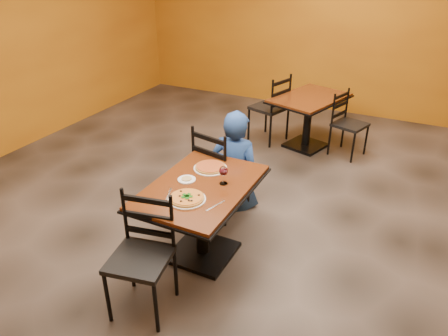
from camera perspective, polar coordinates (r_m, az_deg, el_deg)
The scene contains 18 objects.
floor at distance 4.43m, azimuth 0.28°, elevation -7.82°, with size 7.00×8.00×0.01m, color black.
wall_back at distance 7.49m, azimuth 14.66°, elevation 18.62°, with size 7.00×0.01×3.00m, color #BE7515.
table_main at distance 3.75m, azimuth -3.07°, elevation -4.86°, with size 0.83×1.23×0.75m.
table_second at distance 6.05m, azimuth 11.32°, elevation 7.62°, with size 1.04×1.28×0.75m.
chair_main_near at distance 3.31m, azimuth -11.28°, elevation -12.06°, with size 0.43×0.43×0.96m, color black, non-canonical shape.
chair_main_far at distance 4.42m, azimuth -0.30°, elevation -0.23°, with size 0.45×0.45×1.00m, color black, non-canonical shape.
chair_second_left at distance 6.23m, azimuth 6.07°, elevation 8.07°, with size 0.45×0.45×0.99m, color black, non-canonical shape.
chair_second_right at distance 5.98m, azimuth 16.62°, elevation 5.57°, with size 0.39×0.39×0.87m, color black, non-canonical shape.
diner at distance 4.54m, azimuth 1.56°, elevation 1.23°, with size 0.56×0.37×1.10m, color navy.
plate_main at distance 3.45m, azimuth -5.02°, elevation -4.23°, with size 0.31×0.31×0.01m, color white.
pizza_main at distance 3.44m, azimuth -5.03°, elevation -4.00°, with size 0.28×0.28×0.02m, color maroon.
plate_far at distance 3.91m, azimuth -1.86°, elevation -0.03°, with size 0.31×0.31×0.01m, color white.
pizza_far at distance 3.90m, azimuth -1.86°, elevation 0.18°, with size 0.28×0.28×0.02m, color #BD6E24.
side_plate at distance 3.73m, azimuth -5.06°, elevation -1.56°, with size 0.16×0.16×0.01m, color white.
dip at distance 3.73m, azimuth -5.06°, elevation -1.44°, with size 0.09×0.09×0.01m, color tan.
wine_glass at distance 3.62m, azimuth -0.08°, elevation -0.88°, with size 0.08×0.08×0.18m, color white, non-canonical shape.
fork at distance 3.54m, azimuth -7.43°, elevation -3.48°, with size 0.01×0.19×0.00m, color silver.
knife at distance 3.36m, azimuth -1.14°, elevation -5.10°, with size 0.01×0.21×0.00m, color silver.
Camera 1 is at (1.58, -3.24, 2.57)m, focal length 33.91 mm.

